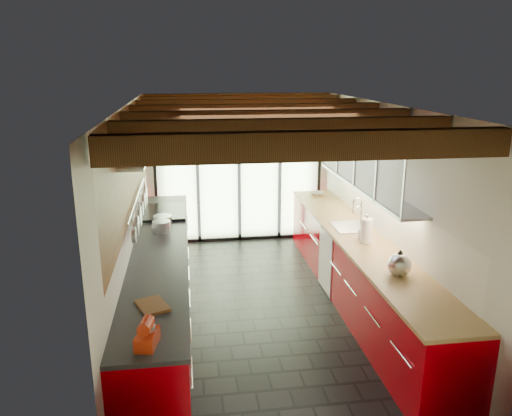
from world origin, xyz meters
The scene contains 18 objects.
ground centered at (0.00, 0.00, 0.00)m, with size 5.50×5.50×0.00m, color black.
room_shell centered at (0.00, 0.00, 1.65)m, with size 5.50×5.50×5.50m.
ceiling_beams centered at (0.00, 0.38, 2.46)m, with size 3.14×5.06×4.90m.
glass_door centered at (0.00, 2.69, 1.66)m, with size 2.95×0.10×2.90m.
left_counter centered at (-1.28, 0.00, 0.46)m, with size 0.68×5.00×0.92m.
range_stove centered at (-1.28, 1.45, 0.47)m, with size 0.66×0.90×0.97m.
right_counter centered at (1.27, 0.00, 0.46)m, with size 0.68×5.00×0.92m.
sink_assembly centered at (1.29, 0.40, 0.96)m, with size 0.45×0.52×0.43m.
upper_cabinets_right centered at (1.43, 0.30, 1.85)m, with size 0.34×3.00×3.00m.
left_wall_fixtures centered at (-1.47, 0.25, 1.80)m, with size 0.28×2.60×0.96m.
stand_mixer centered at (-1.27, -2.24, 1.01)m, with size 0.20×0.29×0.24m.
pot_large centered at (-1.27, 0.57, 1.00)m, with size 0.24×0.24×0.15m, color silver.
pot_small centered at (-1.27, 0.99, 0.97)m, with size 0.26×0.26×0.10m, color silver.
cutting_board centered at (-1.27, -1.60, 0.93)m, with size 0.24×0.33×0.03m, color brown.
kettle centered at (1.27, -1.21, 1.05)m, with size 0.26×0.31×0.30m.
paper_towel centered at (1.27, -0.22, 1.07)m, with size 0.18×0.18×0.37m.
soap_bottle centered at (1.27, -0.06, 1.01)m, with size 0.08×0.08×0.17m, color silver.
bowl centered at (1.27, 2.19, 0.95)m, with size 0.22×0.22×0.05m, color silver.
Camera 1 is at (-0.91, -5.83, 3.05)m, focal length 35.00 mm.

